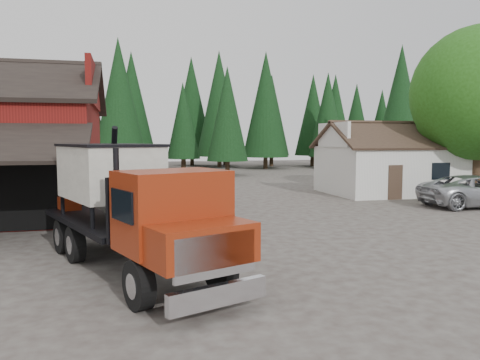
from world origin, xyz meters
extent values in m
plane|color=#423934|center=(0.00, 0.00, 0.00)|extent=(120.00, 120.00, 0.00)
cube|color=maroon|center=(-5.00, 10.00, 6.00)|extent=(0.25, 7.00, 2.00)
cylinder|color=#382619|center=(-5.60, 2.10, 1.40)|extent=(0.20, 0.20, 2.80)
cube|color=silver|center=(13.00, 13.00, 1.50)|extent=(8.00, 6.00, 3.00)
cube|color=#38281E|center=(13.00, 11.50, 3.75)|extent=(8.60, 3.42, 1.80)
cube|color=#38281E|center=(13.00, 14.50, 3.75)|extent=(8.60, 3.42, 1.80)
cube|color=silver|center=(9.00, 13.00, 3.75)|extent=(0.20, 4.20, 1.50)
cube|color=silver|center=(17.00, 13.00, 3.75)|extent=(0.20, 4.20, 1.50)
cube|color=#38281E|center=(11.50, 9.98, 1.00)|extent=(0.90, 0.06, 2.00)
cube|color=black|center=(14.50, 9.98, 1.60)|extent=(1.20, 0.06, 1.00)
cylinder|color=#382619|center=(17.00, 10.00, 1.60)|extent=(0.60, 0.60, 3.20)
sphere|color=#225112|center=(17.00, 10.00, 6.20)|extent=(8.00, 8.00, 8.00)
sphere|color=#225112|center=(15.80, 10.80, 5.00)|extent=(4.40, 4.40, 4.40)
cylinder|color=#382619|center=(6.00, 30.00, 0.80)|extent=(0.44, 0.44, 1.60)
cone|color=black|center=(6.00, 30.00, 5.90)|extent=(3.96, 3.96, 9.00)
cylinder|color=#382619|center=(22.00, 26.00, 0.80)|extent=(0.44, 0.44, 1.60)
cone|color=black|center=(22.00, 26.00, 6.90)|extent=(4.84, 4.84, 11.00)
cylinder|color=#382619|center=(-4.00, 34.00, 0.80)|extent=(0.44, 0.44, 1.60)
cone|color=black|center=(-4.00, 34.00, 7.40)|extent=(5.28, 5.28, 12.00)
cylinder|color=black|center=(-3.40, -4.35, 0.52)|extent=(0.68, 1.08, 1.03)
cylinder|color=black|center=(-1.56, -3.64, 0.52)|extent=(0.68, 1.08, 1.03)
cylinder|color=black|center=(-5.03, -0.15, 0.52)|extent=(0.68, 1.08, 1.03)
cylinder|color=black|center=(-3.19, 0.56, 0.52)|extent=(0.68, 1.08, 1.03)
cylinder|color=black|center=(-5.51, 1.08, 0.52)|extent=(0.68, 1.08, 1.03)
cylinder|color=black|center=(-3.67, 1.79, 0.52)|extent=(0.68, 1.08, 1.03)
cube|color=black|center=(-3.57, -1.19, 0.89)|extent=(3.88, 7.91, 0.38)
cube|color=silver|center=(-1.96, -5.36, 0.52)|extent=(2.08, 0.94, 0.42)
cube|color=silver|center=(-1.99, -5.27, 1.27)|extent=(1.70, 0.73, 0.85)
cube|color=maroon|center=(-2.19, -4.74, 1.41)|extent=(2.41, 1.90, 0.80)
cube|color=maroon|center=(-2.63, -3.60, 1.93)|extent=(2.68, 2.30, 1.74)
cube|color=black|center=(-2.36, -4.30, 2.21)|extent=(1.87, 0.78, 0.85)
cylinder|color=black|center=(-3.82, -3.15, 2.44)|extent=(0.17, 0.17, 1.69)
cube|color=black|center=(-2.97, -2.73, 1.88)|extent=(2.19, 0.94, 1.50)
cube|color=black|center=(-4.04, 0.03, 1.15)|extent=(4.20, 5.95, 0.15)
cube|color=beige|center=(-4.04, 0.03, 2.54)|extent=(3.14, 3.67, 1.50)
cone|color=beige|center=(-4.04, 0.03, 1.60)|extent=(2.67, 2.67, 0.66)
cube|color=black|center=(-4.04, 0.03, 3.31)|extent=(3.26, 3.79, 0.08)
cylinder|color=black|center=(-3.99, 1.46, 2.44)|extent=(0.39, 2.08, 2.87)
cube|color=maroon|center=(-5.38, 1.93, 1.41)|extent=(0.80, 0.90, 0.42)
cylinder|color=silver|center=(-1.85, -2.64, 0.80)|extent=(0.83, 1.07, 0.53)
imported|color=#B7BAC0|center=(14.00, 6.36, 0.82)|extent=(6.05, 3.08, 1.64)
cube|color=maroon|center=(-0.22, 1.65, 0.30)|extent=(0.96, 1.24, 0.60)
camera|label=1|loc=(-3.64, -13.86, 3.48)|focal=35.00mm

